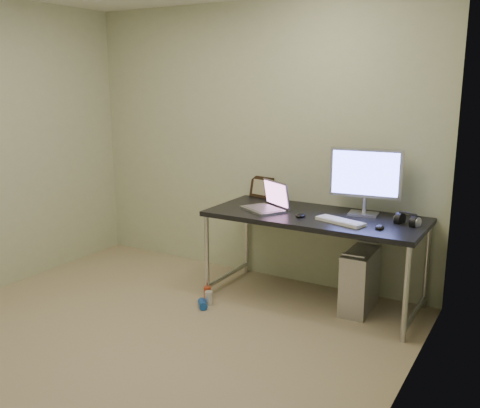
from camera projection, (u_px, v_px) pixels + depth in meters
name	position (u px, v px, depth m)	size (l,w,h in m)	color
floor	(131.00, 346.00, 3.72)	(3.50, 3.50, 0.00)	tan
wall_back	(254.00, 143.00, 4.91)	(3.50, 0.02, 2.50)	beige
wall_right	(396.00, 198.00, 2.58)	(0.02, 3.50, 2.50)	beige
desk	(315.00, 223.00, 4.33)	(1.74, 0.76, 0.75)	black
tower_computer	(360.00, 280.00, 4.27)	(0.22, 0.48, 0.52)	silver
cable_a	(366.00, 252.00, 4.51)	(0.01, 0.01, 0.70)	black
cable_b	(376.00, 256.00, 4.45)	(0.01, 0.01, 0.72)	black
can_red	(207.00, 293.00, 4.51)	(0.06, 0.06, 0.11)	#BF3E1F
can_white	(209.00, 298.00, 4.40)	(0.06, 0.06, 0.12)	silver
can_blue	(202.00, 304.00, 4.34)	(0.07, 0.07, 0.12)	blue
laptop	(268.00, 203.00, 4.47)	(0.44, 0.42, 0.24)	silver
monitor	(365.00, 176.00, 4.25)	(0.57, 0.19, 0.54)	silver
keyboard	(340.00, 221.00, 4.07)	(0.39, 0.13, 0.02)	white
mouse_right	(380.00, 226.00, 3.90)	(0.07, 0.11, 0.04)	black
mouse_left	(301.00, 214.00, 4.25)	(0.07, 0.11, 0.04)	black
headphones	(407.00, 221.00, 4.01)	(0.20, 0.11, 0.12)	black
picture_frame	(262.00, 187.00, 4.93)	(0.25, 0.03, 0.20)	black
webcam	(284.00, 193.00, 4.71)	(0.04, 0.03, 0.12)	silver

